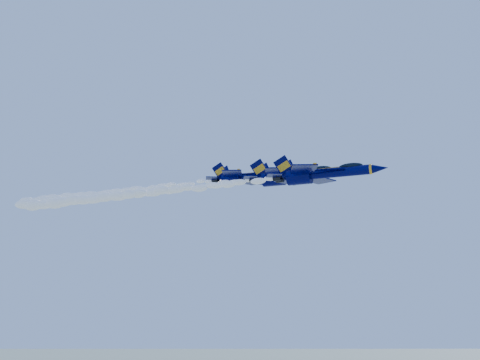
% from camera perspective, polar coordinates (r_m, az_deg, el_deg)
% --- Properties ---
extents(jet_lead, '(15.31, 12.56, 5.69)m').
position_cam_1_polar(jet_lead, '(63.79, 9.90, 0.80)').
color(jet_lead, '#000139').
extents(smoke_trail_jet_lead, '(49.03, 2.07, 1.87)m').
position_cam_1_polar(smoke_trail_jet_lead, '(76.99, -13.11, -1.70)').
color(smoke_trail_jet_lead, white).
extents(jet_second, '(16.82, 13.80, 6.25)m').
position_cam_1_polar(jet_second, '(75.33, 6.56, 0.54)').
color(jet_second, '#000139').
extents(smoke_trail_jet_second, '(49.03, 2.28, 2.05)m').
position_cam_1_polar(smoke_trail_jet_second, '(89.59, -13.17, -1.62)').
color(smoke_trail_jet_second, white).
extents(jet_third, '(16.38, 13.43, 6.09)m').
position_cam_1_polar(jet_third, '(85.34, 1.06, 0.40)').
color(jet_third, '#000139').
extents(smoke_trail_jet_third, '(49.03, 2.22, 2.00)m').
position_cam_1_polar(smoke_trail_jet_third, '(101.39, -15.61, -1.48)').
color(smoke_trail_jet_third, white).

